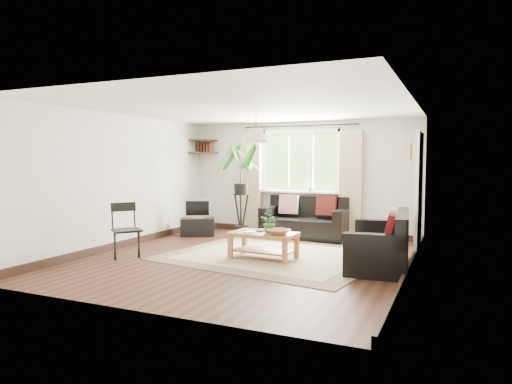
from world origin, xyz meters
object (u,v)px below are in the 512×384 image
at_px(coffee_table, 263,246).
at_px(palm_stand, 241,190).
at_px(sofa_back, 305,218).
at_px(folding_chair, 127,231).
at_px(sofa_right, 379,241).
at_px(tv_stand, 198,227).

relative_size(coffee_table, palm_stand, 0.54).
height_order(sofa_back, coffee_table, sofa_back).
bearing_deg(folding_chair, sofa_right, -36.92).
distance_m(coffee_table, folding_chair, 2.20).
height_order(sofa_back, tv_stand, sofa_back).
distance_m(sofa_back, folding_chair, 3.63).
distance_m(sofa_back, coffee_table, 2.16).
relative_size(sofa_right, palm_stand, 0.86).
bearing_deg(palm_stand, coffee_table, -54.78).
bearing_deg(coffee_table, folding_chair, -156.25).
relative_size(sofa_back, sofa_right, 1.02).
height_order(tv_stand, folding_chair, folding_chair).
height_order(sofa_back, sofa_right, sofa_back).
xyz_separation_m(sofa_right, tv_stand, (-3.90, 1.31, -0.20)).
bearing_deg(sofa_back, tv_stand, -163.80).
bearing_deg(sofa_back, folding_chair, -124.04).
distance_m(sofa_right, palm_stand, 3.47).
distance_m(sofa_right, tv_stand, 4.12).
height_order(palm_stand, folding_chair, palm_stand).
relative_size(sofa_right, coffee_table, 1.59).
distance_m(sofa_back, palm_stand, 1.43).
bearing_deg(coffee_table, tv_stand, 144.84).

